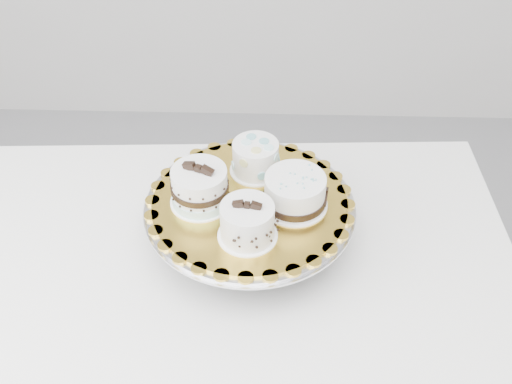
{
  "coord_description": "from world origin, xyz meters",
  "views": [
    {
      "loc": [
        0.13,
        -0.63,
        1.67
      ],
      "look_at": [
        0.1,
        0.23,
        0.9
      ],
      "focal_mm": 45.0,
      "sensor_mm": 36.0,
      "label": 1
    }
  ],
  "objects_px": {
    "table": "(231,293)",
    "cake_swirl": "(247,223)",
    "cake_board": "(250,203)",
    "cake_stand": "(250,217)",
    "cake_ribbon": "(295,193)",
    "cake_banded": "(200,188)",
    "cake_dots": "(256,157)"
  },
  "relations": [
    {
      "from": "cake_swirl",
      "to": "cake_ribbon",
      "type": "relative_size",
      "value": 0.81
    },
    {
      "from": "cake_stand",
      "to": "cake_board",
      "type": "height_order",
      "value": "cake_board"
    },
    {
      "from": "cake_board",
      "to": "cake_ribbon",
      "type": "distance_m",
      "value": 0.09
    },
    {
      "from": "cake_board",
      "to": "cake_dots",
      "type": "xyz_separation_m",
      "value": [
        0.01,
        0.09,
        0.04
      ]
    },
    {
      "from": "cake_swirl",
      "to": "cake_ribbon",
      "type": "height_order",
      "value": "cake_swirl"
    },
    {
      "from": "cake_dots",
      "to": "cake_ribbon",
      "type": "height_order",
      "value": "same"
    },
    {
      "from": "cake_stand",
      "to": "cake_swirl",
      "type": "bearing_deg",
      "value": -90.35
    },
    {
      "from": "table",
      "to": "cake_swirl",
      "type": "xyz_separation_m",
      "value": [
        0.04,
        -0.04,
        0.23
      ]
    },
    {
      "from": "cake_dots",
      "to": "cake_stand",
      "type": "bearing_deg",
      "value": -101.7
    },
    {
      "from": "table",
      "to": "cake_board",
      "type": "bearing_deg",
      "value": 51.39
    },
    {
      "from": "cake_swirl",
      "to": "cake_board",
      "type": "bearing_deg",
      "value": 96.31
    },
    {
      "from": "cake_stand",
      "to": "cake_board",
      "type": "distance_m",
      "value": 0.04
    },
    {
      "from": "cake_board",
      "to": "cake_banded",
      "type": "distance_m",
      "value": 0.1
    },
    {
      "from": "cake_stand",
      "to": "cake_ribbon",
      "type": "height_order",
      "value": "cake_ribbon"
    },
    {
      "from": "cake_ribbon",
      "to": "cake_dots",
      "type": "bearing_deg",
      "value": 136.78
    },
    {
      "from": "table",
      "to": "cake_stand",
      "type": "bearing_deg",
      "value": 51.39
    },
    {
      "from": "cake_stand",
      "to": "table",
      "type": "bearing_deg",
      "value": -125.92
    },
    {
      "from": "cake_board",
      "to": "cake_dots",
      "type": "distance_m",
      "value": 0.1
    },
    {
      "from": "table",
      "to": "cake_dots",
      "type": "xyz_separation_m",
      "value": [
        0.05,
        0.14,
        0.24
      ]
    },
    {
      "from": "table",
      "to": "cake_stand",
      "type": "relative_size",
      "value": 2.89
    },
    {
      "from": "cake_stand",
      "to": "cake_ribbon",
      "type": "relative_size",
      "value": 3.03
    },
    {
      "from": "cake_banded",
      "to": "cake_ribbon",
      "type": "height_order",
      "value": "cake_banded"
    },
    {
      "from": "table",
      "to": "cake_swirl",
      "type": "height_order",
      "value": "cake_swirl"
    },
    {
      "from": "cake_board",
      "to": "table",
      "type": "bearing_deg",
      "value": -125.92
    },
    {
      "from": "cake_dots",
      "to": "cake_board",
      "type": "bearing_deg",
      "value": -101.7
    },
    {
      "from": "table",
      "to": "cake_ribbon",
      "type": "xyz_separation_m",
      "value": [
        0.12,
        0.05,
        0.23
      ]
    },
    {
      "from": "cake_stand",
      "to": "cake_ribbon",
      "type": "xyz_separation_m",
      "value": [
        0.08,
        -0.01,
        0.07
      ]
    },
    {
      "from": "cake_dots",
      "to": "cake_swirl",
      "type": "bearing_deg",
      "value": -99.34
    },
    {
      "from": "cake_board",
      "to": "cake_swirl",
      "type": "xyz_separation_m",
      "value": [
        -0.0,
        -0.09,
        0.04
      ]
    },
    {
      "from": "cake_stand",
      "to": "cake_banded",
      "type": "height_order",
      "value": "cake_banded"
    },
    {
      "from": "cake_stand",
      "to": "cake_banded",
      "type": "relative_size",
      "value": 3.0
    },
    {
      "from": "table",
      "to": "cake_banded",
      "type": "bearing_deg",
      "value": 135.32
    }
  ]
}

